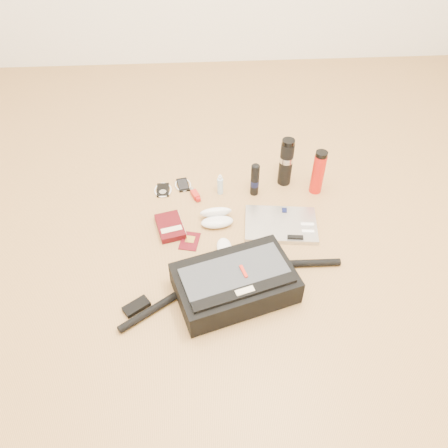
# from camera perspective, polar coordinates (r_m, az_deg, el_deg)

# --- Properties ---
(ground) EXTENTS (4.00, 4.00, 0.00)m
(ground) POSITION_cam_1_polar(r_m,az_deg,el_deg) (2.01, 1.46, -3.66)
(ground) COLOR #A97D46
(ground) RESTS_ON ground
(messenger_bag) EXTENTS (0.95, 0.43, 0.14)m
(messenger_bag) POSITION_cam_1_polar(r_m,az_deg,el_deg) (1.81, 1.37, -7.70)
(messenger_bag) COLOR black
(messenger_bag) RESTS_ON ground
(laptop) EXTENTS (0.37, 0.28, 0.03)m
(laptop) POSITION_cam_1_polar(r_m,az_deg,el_deg) (2.13, 7.46, -0.06)
(laptop) COLOR #B1B1B3
(laptop) RESTS_ON ground
(book) EXTENTS (0.16, 0.20, 0.03)m
(book) POSITION_cam_1_polar(r_m,az_deg,el_deg) (2.11, -7.02, -0.33)
(book) COLOR #41070C
(book) RESTS_ON ground
(passport) EXTENTS (0.11, 0.13, 0.01)m
(passport) POSITION_cam_1_polar(r_m,az_deg,el_deg) (2.06, -4.50, -2.22)
(passport) COLOR #4A0810
(passport) RESTS_ON ground
(mouse) EXTENTS (0.07, 0.12, 0.04)m
(mouse) POSITION_cam_1_polar(r_m,az_deg,el_deg) (2.00, 0.02, -3.06)
(mouse) COLOR white
(mouse) RESTS_ON ground
(sunglasses_case) EXTENTS (0.17, 0.14, 0.09)m
(sunglasses_case) POSITION_cam_1_polar(r_m,az_deg,el_deg) (2.12, -0.99, 0.90)
(sunglasses_case) COLOR silver
(sunglasses_case) RESTS_ON ground
(ipod) EXTENTS (0.09, 0.11, 0.01)m
(ipod) POSITION_cam_1_polar(r_m,az_deg,el_deg) (2.33, -7.97, 4.41)
(ipod) COLOR black
(ipod) RESTS_ON ground
(phone) EXTENTS (0.10, 0.12, 0.01)m
(phone) POSITION_cam_1_polar(r_m,az_deg,el_deg) (2.36, -5.39, 5.13)
(phone) COLOR black
(phone) RESTS_ON ground
(inhaler) EXTENTS (0.06, 0.11, 0.03)m
(inhaler) POSITION_cam_1_polar(r_m,az_deg,el_deg) (2.28, -3.82, 3.90)
(inhaler) COLOR #AC2118
(inhaler) RESTS_ON ground
(spray_bottle) EXTENTS (0.04, 0.04, 0.12)m
(spray_bottle) POSITION_cam_1_polar(r_m,az_deg,el_deg) (2.27, -0.50, 5.08)
(spray_bottle) COLOR #A9C8E0
(spray_bottle) RESTS_ON ground
(aerosol_can) EXTENTS (0.06, 0.06, 0.19)m
(aerosol_can) POSITION_cam_1_polar(r_m,az_deg,el_deg) (2.25, 4.05, 5.83)
(aerosol_can) COLOR black
(aerosol_can) RESTS_ON ground
(thermos_black) EXTENTS (0.08, 0.08, 0.27)m
(thermos_black) POSITION_cam_1_polar(r_m,az_deg,el_deg) (2.31, 8.11, 8.03)
(thermos_black) COLOR black
(thermos_black) RESTS_ON ground
(thermos_red) EXTENTS (0.08, 0.08, 0.25)m
(thermos_red) POSITION_cam_1_polar(r_m,az_deg,el_deg) (2.29, 12.20, 6.61)
(thermos_red) COLOR red
(thermos_red) RESTS_ON ground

